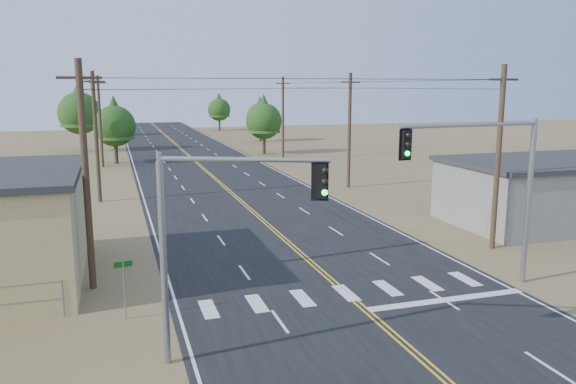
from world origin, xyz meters
name	(u,v)px	position (x,y,z in m)	size (l,w,h in m)	color
road	(238,198)	(0.00, 30.00, 0.01)	(15.00, 200.00, 0.02)	black
building_right	(564,192)	(19.00, 16.00, 2.00)	(15.00, 8.00, 4.00)	gray
utility_pole_left_near	(86,175)	(-10.50, 12.00, 5.12)	(1.80, 0.30, 10.00)	#4C3826
utility_pole_left_mid	(96,136)	(-10.50, 32.00, 5.12)	(1.80, 0.30, 10.00)	#4C3826
utility_pole_left_far	(100,121)	(-10.50, 52.00, 5.12)	(1.80, 0.30, 10.00)	#4C3826
utility_pole_right_near	(498,157)	(10.50, 12.00, 5.12)	(1.80, 0.30, 10.00)	#4C3826
utility_pole_right_mid	(349,130)	(10.50, 32.00, 5.12)	(1.80, 0.30, 10.00)	#4C3826
utility_pole_right_far	(283,118)	(10.50, 52.00, 5.12)	(1.80, 0.30, 10.00)	#4C3826
signal_mast_left	(209,226)	(-6.61, 3.43, 4.62)	(4.95, 2.23, 6.88)	gray
signal_mast_right	(494,175)	(6.27, 6.78, 5.12)	(6.98, 0.88, 7.47)	gray
street_sign	(124,281)	(-9.20, 8.00, 1.57)	(0.69, 0.12, 2.34)	gray
tree_left_near	(114,122)	(-9.00, 54.56, 4.82)	(4.73, 4.73, 7.89)	#3F2D1E
tree_left_mid	(79,109)	(-13.41, 68.67, 5.84)	(5.73, 5.73, 9.55)	#3F2D1E
tree_left_far	(113,115)	(-9.00, 94.04, 3.76)	(3.70, 3.70, 6.16)	#3F2D1E
tree_right_near	(264,117)	(9.83, 58.44, 4.83)	(4.74, 4.74, 7.90)	#3F2D1E
tree_right_mid	(260,114)	(13.74, 75.41, 4.46)	(4.38, 4.38, 7.30)	#3F2D1E
tree_right_far	(219,107)	(11.64, 100.35, 4.68)	(4.59, 4.59, 7.65)	#3F2D1E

